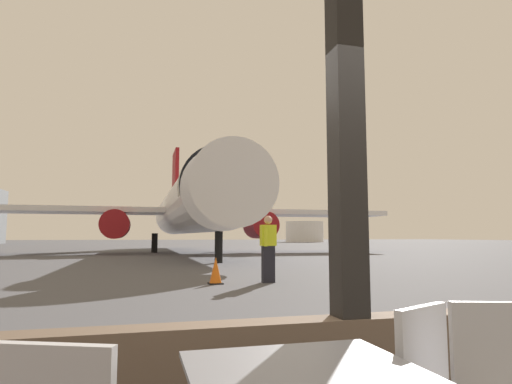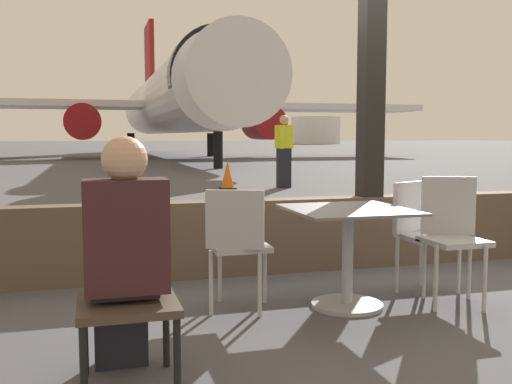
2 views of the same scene
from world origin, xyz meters
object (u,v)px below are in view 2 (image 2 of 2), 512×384
at_px(airplane, 174,101).
at_px(seated_passenger, 125,251).
at_px(cafe_chair_window_left, 451,228).
at_px(lounge_bench, 128,312).
at_px(fuel_storage_tank, 316,130).
at_px(ground_crew_worker, 284,150).
at_px(dining_table, 348,247).
at_px(traffic_cone, 227,175).
at_px(cafe_chair_aisle_left, 237,238).
at_px(cafe_chair_window_right, 420,226).

bearing_deg(airplane, seated_passenger, -98.28).
bearing_deg(cafe_chair_window_left, lounge_bench, -160.01).
height_order(cafe_chair_window_left, fuel_storage_tank, fuel_storage_tank).
distance_m(seated_passenger, ground_crew_worker, 11.24).
bearing_deg(lounge_bench, seated_passenger, 94.29).
height_order(dining_table, traffic_cone, dining_table).
xyz_separation_m(lounge_bench, airplane, (4.51, 31.12, 2.89)).
xyz_separation_m(airplane, traffic_cone, (-1.60, -20.65, -2.95)).
bearing_deg(fuel_storage_tank, cafe_chair_aisle_left, -111.91).
bearing_deg(dining_table, fuel_storage_tank, 68.58).
height_order(cafe_chair_window_right, lounge_bench, cafe_chair_window_right).
bearing_deg(dining_table, airplane, 84.50).
bearing_deg(fuel_storage_tank, dining_table, -111.42).
bearing_deg(cafe_chair_window_left, ground_crew_worker, 78.84).
relative_size(cafe_chair_aisle_left, traffic_cone, 1.30).
bearing_deg(seated_passenger, cafe_chair_aisle_left, 50.26).
relative_size(dining_table, ground_crew_worker, 0.48).
bearing_deg(cafe_chair_window_right, ground_crew_worker, 78.10).
bearing_deg(cafe_chair_aisle_left, cafe_chair_window_left, -6.48).
xyz_separation_m(cafe_chair_window_left, cafe_chair_window_right, (-0.06, 0.33, -0.03)).
xyz_separation_m(lounge_bench, fuel_storage_tank, (34.64, 85.15, 1.77)).
xyz_separation_m(dining_table, cafe_chair_window_left, (0.79, -0.09, 0.12)).
height_order(ground_crew_worker, fuel_storage_tank, fuel_storage_tank).
bearing_deg(lounge_bench, cafe_chair_aisle_left, 52.42).
xyz_separation_m(airplane, fuel_storage_tank, (30.13, 54.03, -1.12)).
bearing_deg(cafe_chair_window_left, dining_table, 173.71).
distance_m(cafe_chair_window_left, cafe_chair_window_right, 0.34).
relative_size(cafe_chair_window_right, ground_crew_worker, 0.50).
bearing_deg(dining_table, cafe_chair_window_left, -6.29).
xyz_separation_m(dining_table, ground_crew_worker, (2.68, 9.49, 0.46)).
relative_size(dining_table, cafe_chair_window_left, 0.89).
relative_size(traffic_cone, fuel_storage_tank, 0.08).
distance_m(cafe_chair_aisle_left, seated_passenger, 1.29).
distance_m(dining_table, fuel_storage_tank, 90.45).
distance_m(airplane, traffic_cone, 20.92).
distance_m(cafe_chair_window_left, airplane, 30.44).
bearing_deg(airplane, cafe_chair_window_right, -94.14).
height_order(cafe_chair_aisle_left, ground_crew_worker, ground_crew_worker).
distance_m(cafe_chair_window_right, cafe_chair_aisle_left, 1.54).
height_order(seated_passenger, traffic_cone, seated_passenger).
xyz_separation_m(cafe_chair_window_right, airplane, (2.17, 29.92, 2.75)).
xyz_separation_m(lounge_bench, seated_passenger, (-0.01, 0.07, 0.29)).
height_order(cafe_chair_window_left, cafe_chair_aisle_left, cafe_chair_window_left).
bearing_deg(seated_passenger, dining_table, 28.85).
xyz_separation_m(seated_passenger, fuel_storage_tank, (34.65, 85.08, 1.48)).
height_order(dining_table, cafe_chair_window_left, cafe_chair_window_left).
distance_m(cafe_chair_aisle_left, fuel_storage_tank, 90.66).
bearing_deg(dining_table, seated_passenger, -151.15).
xyz_separation_m(cafe_chair_window_right, lounge_bench, (-2.35, -1.20, -0.15)).
bearing_deg(fuel_storage_tank, lounge_bench, -112.14).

